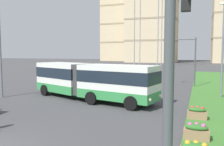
# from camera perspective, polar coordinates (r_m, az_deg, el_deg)

# --- Properties ---
(articulated_bus) EXTENTS (11.98, 5.82, 3.00)m
(articulated_bus) POSITION_cam_1_polar(r_m,az_deg,el_deg) (19.76, -5.32, -1.73)
(articulated_bus) COLOR silver
(articulated_bus) RESTS_ON ground
(car_grey_wagon) EXTENTS (4.58, 2.44, 1.58)m
(car_grey_wagon) POSITION_cam_1_polar(r_m,az_deg,el_deg) (28.50, -8.89, -1.56)
(car_grey_wagon) COLOR slate
(car_grey_wagon) RESTS_ON ground
(flower_planter_1) EXTENTS (1.10, 0.56, 0.74)m
(flower_planter_1) POSITION_cam_1_polar(r_m,az_deg,el_deg) (11.47, 19.70, -13.14)
(flower_planter_1) COLOR #937051
(flower_planter_1) RESTS_ON grass_median
(flower_planter_2) EXTENTS (1.10, 0.56, 0.74)m
(flower_planter_2) POSITION_cam_1_polar(r_m,az_deg,el_deg) (14.84, 19.85, -9.03)
(flower_planter_2) COLOR #937051
(flower_planter_2) RESTS_ON grass_median
(traffic_light_far_right) EXTENTS (3.76, 0.28, 5.66)m
(traffic_light_far_right) POSITION_cam_1_polar(r_m,az_deg,el_deg) (28.64, 16.97, 4.66)
(traffic_light_far_right) COLOR #474C51
(traffic_light_far_right) RESTS_ON ground
(traffic_light_near_right) EXTENTS (0.28, 4.40, 5.97)m
(traffic_light_near_right) POSITION_cam_1_polar(r_m,az_deg,el_deg) (5.07, 15.64, 7.27)
(traffic_light_near_right) COLOR #474C51
(traffic_light_near_right) RESTS_ON ground
(streetlight_left) EXTENTS (0.70, 0.28, 9.79)m
(streetlight_left) POSITION_cam_1_polar(r_m,az_deg,el_deg) (22.85, -25.50, 7.98)
(streetlight_left) COLOR slate
(streetlight_left) RESTS_ON ground
(streetlight_median) EXTENTS (0.70, 0.28, 8.21)m
(streetlight_median) POSITION_cam_1_polar(r_m,az_deg,el_deg) (22.45, 25.20, 6.01)
(streetlight_median) COLOR slate
(streetlight_median) RESTS_ON ground
(apartment_tower_west) EXTENTS (15.76, 14.86, 43.73)m
(apartment_tower_west) POSITION_cam_1_polar(r_m,az_deg,el_deg) (121.36, 1.94, 13.39)
(apartment_tower_west) COLOR beige
(apartment_tower_west) RESTS_ON ground
(apartment_tower_westcentre) EXTENTS (20.23, 16.40, 43.20)m
(apartment_tower_westcentre) POSITION_cam_1_polar(r_m,az_deg,el_deg) (104.21, 9.77, 14.59)
(apartment_tower_westcentre) COLOR beige
(apartment_tower_westcentre) RESTS_ON ground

